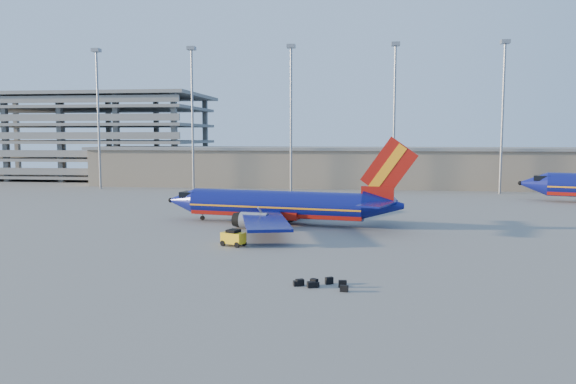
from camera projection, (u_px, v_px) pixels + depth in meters
name	position (u px, v px, depth m)	size (l,w,h in m)	color
ground	(285.00, 230.00, 65.68)	(220.00, 220.00, 0.00)	slate
terminal_building	(367.00, 167.00, 121.20)	(122.00, 16.00, 8.50)	gray
parking_garage	(87.00, 133.00, 145.53)	(62.00, 32.00, 21.40)	slate
light_mast_row	(342.00, 102.00, 108.67)	(101.60, 1.60, 28.65)	gray
aircraft_main	(282.00, 206.00, 69.72)	(31.99, 30.53, 10.90)	navy
baggage_tug	(233.00, 237.00, 56.01)	(2.66, 2.17, 1.65)	yellow
luggage_pile	(318.00, 284.00, 40.87)	(4.11, 2.38, 0.52)	black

